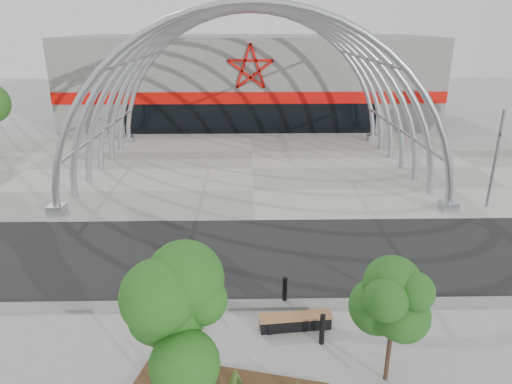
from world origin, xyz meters
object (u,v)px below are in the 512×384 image
object	(u,v)px
street_tree_1	(395,296)
bench_0	(169,314)
bench_1	(295,322)
bollard_2	(322,329)
signal_pole	(495,158)
street_tree_0	(179,323)

from	to	relation	value
street_tree_1	bench_0	size ratio (longest dim) A/B	1.64
bench_0	bench_1	world-z (taller)	bench_1
street_tree_1	bollard_2	distance (m)	3.00
street_tree_1	signal_pole	bearing A→B (deg)	53.95
bench_0	street_tree_1	bearing A→B (deg)	-23.68
signal_pole	street_tree_0	xyz separation A→B (m)	(-14.11, -13.68, 0.28)
street_tree_1	bollard_2	bearing A→B (deg)	135.06
street_tree_0	bench_0	size ratio (longest dim) A/B	1.86
signal_pole	street_tree_0	size ratio (longest dim) A/B	1.24
signal_pole	bench_0	bearing A→B (deg)	-148.11
signal_pole	bollard_2	distance (m)	15.09
street_tree_1	bench_0	distance (m)	7.29
signal_pole	bench_1	world-z (taller)	signal_pole
bollard_2	signal_pole	bearing A→B (deg)	45.83
street_tree_0	bench_1	world-z (taller)	street_tree_0
bench_0	street_tree_0	bearing A→B (deg)	-75.59
bench_0	bollard_2	bearing A→B (deg)	-14.69
street_tree_0	street_tree_1	distance (m)	5.43
street_tree_0	bench_0	distance (m)	5.16
signal_pole	bollard_2	bearing A→B (deg)	-134.17
signal_pole	bollard_2	size ratio (longest dim) A/B	5.13
street_tree_1	bench_1	world-z (taller)	street_tree_1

